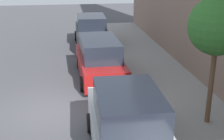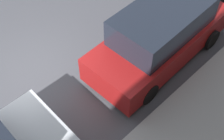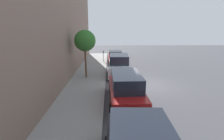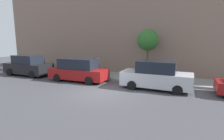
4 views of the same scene
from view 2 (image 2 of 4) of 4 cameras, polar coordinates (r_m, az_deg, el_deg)
The scene contains 2 objects.
ground_plane at distance 9.80m, azimuth -14.13°, elevation -0.59°, with size 60.00×60.00×0.00m, color #424247.
parked_minivan_third at distance 9.43m, azimuth 8.91°, elevation 6.39°, with size 2.05×4.95×1.90m.
Camera 2 is at (5.96, -2.51, 7.36)m, focal length 50.00 mm.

